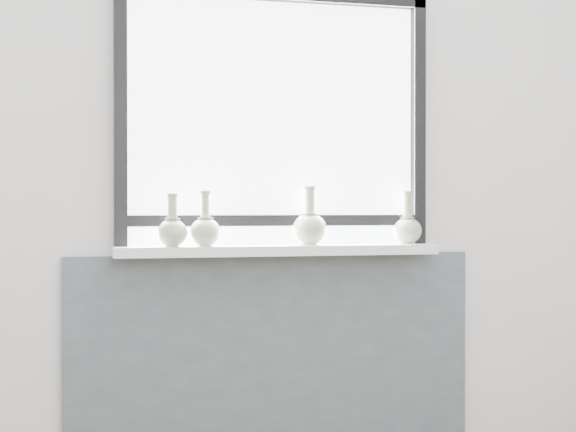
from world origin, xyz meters
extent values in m
cube|color=silver|center=(0.00, 1.81, 1.30)|extent=(3.60, 0.02, 2.60)
cube|color=#51606B|center=(0.00, 1.78, 0.43)|extent=(1.70, 0.03, 0.86)
cube|color=silver|center=(0.00, 1.71, 0.88)|extent=(1.32, 0.18, 0.04)
cube|color=black|center=(-0.62, 1.76, 1.43)|extent=(0.05, 0.06, 1.05)
cube|color=black|center=(0.62, 1.76, 1.43)|extent=(0.05, 0.06, 1.05)
cube|color=black|center=(0.00, 1.76, 1.00)|extent=(1.20, 0.05, 0.04)
cube|color=white|center=(0.00, 1.79, 1.40)|extent=(1.20, 0.01, 1.00)
cylinder|color=#AEB796|center=(-0.43, 1.68, 0.90)|extent=(0.05, 0.05, 0.01)
ellipsoid|color=#AEB796|center=(-0.43, 1.68, 0.95)|extent=(0.12, 0.12, 0.11)
cone|color=#AEB796|center=(-0.43, 1.68, 1.00)|extent=(0.06, 0.06, 0.03)
cylinder|color=#AEB796|center=(-0.43, 1.68, 1.04)|extent=(0.04, 0.04, 0.10)
cylinder|color=#AEB796|center=(-0.43, 1.68, 1.10)|extent=(0.05, 0.05, 0.01)
cylinder|color=#AEB796|center=(-0.30, 1.69, 0.90)|extent=(0.06, 0.06, 0.01)
ellipsoid|color=#AEB796|center=(-0.30, 1.69, 0.96)|extent=(0.12, 0.12, 0.11)
cone|color=#AEB796|center=(-0.30, 1.69, 1.00)|extent=(0.07, 0.07, 0.03)
cylinder|color=#AEB796|center=(-0.30, 1.69, 1.05)|extent=(0.04, 0.04, 0.11)
cylinder|color=#AEB796|center=(-0.30, 1.69, 1.11)|extent=(0.05, 0.05, 0.01)
cylinder|color=#AEB796|center=(0.13, 1.71, 0.90)|extent=(0.06, 0.06, 0.01)
ellipsoid|color=#AEB796|center=(0.13, 1.71, 0.96)|extent=(0.14, 0.14, 0.13)
cone|color=#AEB796|center=(0.13, 1.71, 1.01)|extent=(0.08, 0.08, 0.03)
cylinder|color=#AEB796|center=(0.13, 1.71, 1.07)|extent=(0.05, 0.05, 0.12)
cylinder|color=#AEB796|center=(0.13, 1.71, 1.13)|extent=(0.06, 0.06, 0.01)
cylinder|color=#AEB796|center=(0.56, 1.71, 0.90)|extent=(0.05, 0.05, 0.01)
ellipsoid|color=#AEB796|center=(0.56, 1.71, 0.96)|extent=(0.12, 0.12, 0.11)
cone|color=#AEB796|center=(0.56, 1.71, 1.00)|extent=(0.07, 0.07, 0.03)
cylinder|color=#AEB796|center=(0.56, 1.71, 1.05)|extent=(0.04, 0.04, 0.12)
cylinder|color=#AEB796|center=(0.56, 1.71, 1.12)|extent=(0.05, 0.05, 0.01)
camera|label=1|loc=(-0.84, -1.75, 1.05)|focal=55.00mm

